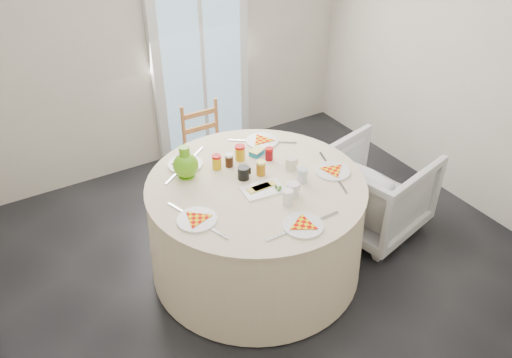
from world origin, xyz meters
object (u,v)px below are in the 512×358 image
armchair (375,187)px  green_pitcher (186,165)px  table (256,227)px  wooden_chair (209,147)px

armchair → green_pitcher: green_pitcher is taller
table → wooden_chair: bearing=81.9°
wooden_chair → table: bearing=-97.6°
table → green_pitcher: green_pitcher is taller
table → armchair: armchair is taller
table → green_pitcher: 0.70m
table → wooden_chair: size_ratio=1.86×
table → wooden_chair: wooden_chair is taller
table → green_pitcher: (-0.38, 0.32, 0.49)m
armchair → green_pitcher: size_ratio=3.41×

